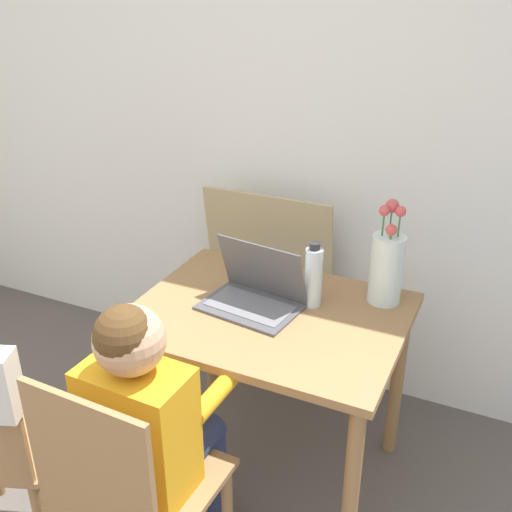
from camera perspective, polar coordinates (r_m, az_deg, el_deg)
The scene contains 8 objects.
wall_back at distance 2.57m, azimuth 2.70°, elevation 13.75°, with size 6.40×0.05×2.50m.
dining_table at distance 2.12m, azimuth 1.21°, elevation -7.82°, with size 0.92×0.71×0.72m.
chair_occupied at distance 1.81m, azimuth -11.91°, elevation -21.47°, with size 0.41×0.41×0.89m.
person_seated at distance 1.74m, azimuth -10.05°, elevation -14.63°, with size 0.31×0.43×1.04m.
laptop at distance 2.08m, azimuth -0.09°, elevation -3.38°, with size 0.36×0.27×0.23m.
flower_vase at distance 2.11m, azimuth 12.35°, elevation -0.85°, with size 0.12×0.12×0.37m.
water_bottle at distance 2.06m, azimuth 5.50°, elevation -1.95°, with size 0.06×0.06×0.24m.
cardboard_panel at distance 2.74m, azimuth 1.34°, elevation -3.01°, with size 0.59×0.15×0.93m.
Camera 1 is at (0.95, -0.11, 1.78)m, focal length 42.00 mm.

